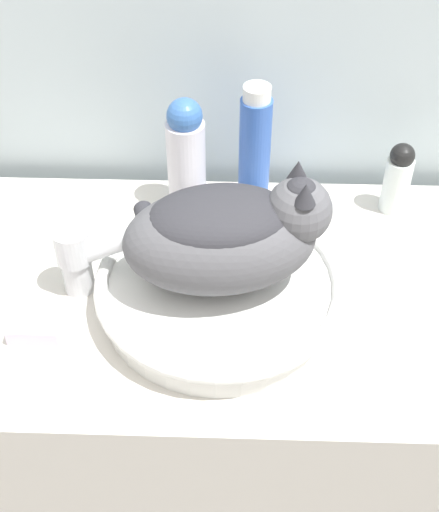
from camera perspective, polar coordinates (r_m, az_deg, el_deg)
The scene contains 8 objects.
vanity_counter at distance 1.40m, azimuth -1.68°, elevation -15.38°, with size 1.22×0.51×0.90m.
sink_basin at distance 1.00m, azimuth 0.02°, elevation -2.67°, with size 0.35×0.35×0.05m.
cat at distance 0.93m, azimuth 0.59°, elevation 1.88°, with size 0.28×0.23×0.17m.
faucet at distance 1.01m, azimuth -11.08°, elevation -0.01°, with size 0.12×0.05×0.12m.
shampoo_bottle_tall at distance 1.12m, azimuth 2.83°, elevation 8.35°, with size 0.05×0.05×0.22m.
deodorant_stick at distance 1.17m, azimuth 14.07°, elevation 6.08°, with size 0.04×0.04×0.12m.
lotion_bottle_white at distance 1.13m, azimuth -2.69°, elevation 8.07°, with size 0.06×0.06×0.20m.
soap_bar at distance 1.00m, azimuth -14.53°, elevation -5.66°, with size 0.07×0.04×0.02m.
Camera 1 is at (0.06, -0.47, 1.64)m, focal length 50.00 mm.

